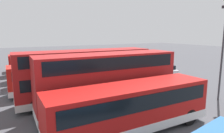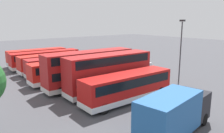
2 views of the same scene
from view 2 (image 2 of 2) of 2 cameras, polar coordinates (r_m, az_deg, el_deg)
name	(u,v)px [view 2 (image 2 of 2)]	position (r m, az deg, el deg)	size (l,w,h in m)	color
ground_plane	(128,67)	(39.80, 4.12, -0.23)	(140.00, 140.00, 0.00)	#47474C
bus_single_deck_near_end	(128,86)	(22.96, 4.08, -5.09)	(2.78, 10.62, 2.95)	#B71411
bus_double_decker_second	(109,72)	(25.43, -0.77, -1.46)	(2.94, 10.85, 4.55)	#A51919
bus_double_decker_third	(90,68)	(27.79, -5.72, -0.36)	(2.96, 11.95, 4.55)	#A51919
bus_single_deck_fourth	(72,69)	(31.10, -10.21, -0.74)	(2.92, 11.86, 2.95)	red
bus_single_deck_fifth	(63,65)	(34.32, -12.50, 0.34)	(2.94, 11.13, 2.95)	#A51919
bus_single_deck_sixth	(51,62)	(37.22, -15.41, 1.07)	(2.63, 10.29, 2.95)	red
bus_single_deck_seventh	(46,59)	(40.93, -16.72, 1.95)	(3.03, 12.00, 2.95)	#B71411
bus_single_deck_far_end	(37,56)	(44.11, -18.66, 2.50)	(2.91, 10.74, 2.95)	red
box_truck_blue	(175,112)	(17.12, 15.85, -11.26)	(3.57, 7.78, 3.20)	#235999
car_hatchback_silver	(141,62)	(41.30, 7.61, 1.13)	(4.77, 3.02, 1.43)	silver
car_small_green	(93,55)	(49.50, -5.02, 2.96)	(3.93, 4.11, 1.43)	#A5D14C
lamp_post_tall	(181,47)	(30.75, 17.30, 4.91)	(0.70, 0.30, 8.37)	#38383D
waste_bin_yellow	(154,70)	(36.07, 10.79, -0.90)	(0.60, 0.60, 0.95)	#197F33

